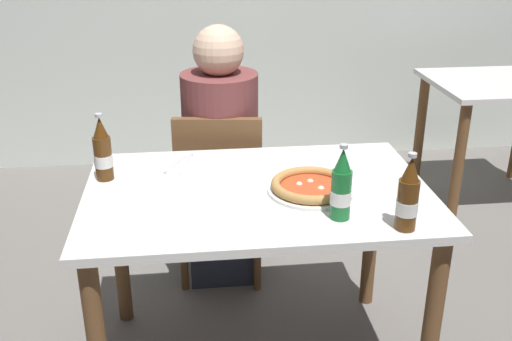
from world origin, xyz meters
The scene contains 9 objects.
dining_table_main centered at (0.00, 0.00, 0.64)m, with size 1.20×0.80×0.75m.
chair_behind_table centered at (-0.10, 0.61, 0.48)m, with size 0.45×0.45×0.85m.
diner_seated centered at (-0.09, 0.66, 0.58)m, with size 0.34×0.34×1.21m.
dining_table_background centered at (1.58, 1.31, 0.59)m, with size 0.80×0.70×0.75m.
pizza_margherita_near centered at (0.18, -0.04, 0.77)m, with size 0.30×0.30×0.04m.
beer_bottle_left centered at (0.23, -0.24, 0.85)m, with size 0.07×0.07×0.25m.
beer_bottle_center centered at (0.41, -0.33, 0.85)m, with size 0.07×0.07×0.25m.
beer_bottle_right centered at (-0.54, 0.15, 0.85)m, with size 0.07×0.07×0.25m.
napkin_with_cutlery centered at (-0.27, 0.25, 0.75)m, with size 0.23×0.23×0.01m.
Camera 1 is at (-0.22, -1.87, 1.63)m, focal length 41.82 mm.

